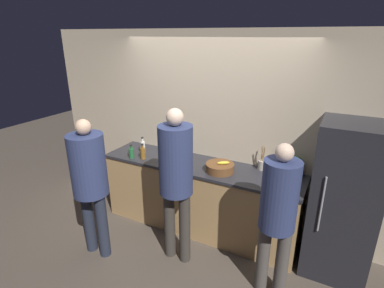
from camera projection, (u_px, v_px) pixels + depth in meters
The scene contains 14 objects.
ground_plane at pixel (187, 241), 3.89m from camera, with size 14.00×14.00×0.00m, color #4C4238.
wall_back at pixel (211, 131), 4.03m from camera, with size 5.20×0.06×2.60m.
counter at pixel (200, 196), 4.04m from camera, with size 2.65×0.68×0.95m.
refrigerator at pixel (344, 202), 3.16m from camera, with size 0.65×0.66×1.73m.
person_left at pixel (89, 176), 3.35m from camera, with size 0.40×0.40×1.69m.
person_center at pixel (176, 173), 3.24m from camera, with size 0.37×0.37×1.83m.
person_right at pixel (278, 211), 2.80m from camera, with size 0.34×0.34×1.65m.
fruit_bowl at pixel (220, 167), 3.65m from camera, with size 0.35×0.35×0.14m.
utensil_crock at pixel (262, 164), 3.70m from camera, with size 0.10×0.10×0.30m.
bottle_green at pixel (131, 153), 4.05m from camera, with size 0.07×0.07×0.19m.
bottle_clear at pixel (143, 147), 4.21m from camera, with size 0.06×0.06×0.24m.
bottle_amber at pixel (143, 153), 4.01m from camera, with size 0.07×0.07×0.21m.
cup_white at pixel (287, 178), 3.41m from camera, with size 0.08×0.08×0.08m.
potted_plant at pixel (295, 166), 3.50m from camera, with size 0.18×0.18×0.25m.
Camera 1 is at (1.55, -2.82, 2.53)m, focal length 28.00 mm.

